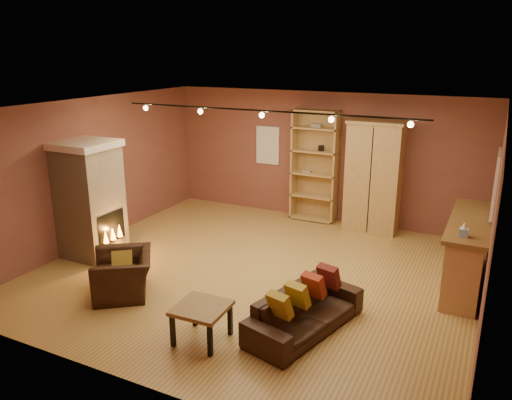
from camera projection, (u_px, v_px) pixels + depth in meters
The scene contains 16 objects.
floor at pixel (256, 273), 8.50m from camera, with size 7.00×7.00×0.00m, color olive.
ceiling at pixel (256, 107), 7.69m from camera, with size 7.00×7.00×0.00m, color brown.
back_wall at pixel (322, 157), 10.89m from camera, with size 7.00×0.02×2.80m, color brown.
left_wall at pixel (93, 171), 9.58m from camera, with size 0.02×6.50×2.80m, color brown.
right_wall at pixel (492, 226), 6.62m from camera, with size 0.02×6.50×2.80m, color brown.
fireplace at pixel (90, 199), 8.97m from camera, with size 1.01×0.98×2.12m.
back_window at pixel (268, 145), 11.38m from camera, with size 0.56×0.04×0.86m, color white.
bookcase at pixel (316, 165), 10.86m from camera, with size 1.00×0.39×2.44m.
armoire at pixel (374, 177), 10.19m from camera, with size 1.13×0.65×2.30m.
bar_counter at pixel (467, 252), 7.91m from camera, with size 0.62×2.33×1.11m.
tissue_box at pixel (464, 230), 7.02m from camera, with size 0.14×0.14×0.23m.
right_window at pixel (496, 183), 7.76m from camera, with size 0.05×0.90×1.00m, color white.
loveseat at pixel (305, 304), 6.67m from camera, with size 1.01×1.94×0.77m.
armchair at pixel (123, 267), 7.66m from camera, with size 1.12×1.18×0.87m.
coffee_table at pixel (202, 311), 6.41m from camera, with size 0.67×0.67×0.49m.
track_rail at pixel (262, 113), 7.90m from camera, with size 5.20×0.09×0.13m.
Camera 1 is at (3.44, -6.98, 3.65)m, focal length 35.00 mm.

